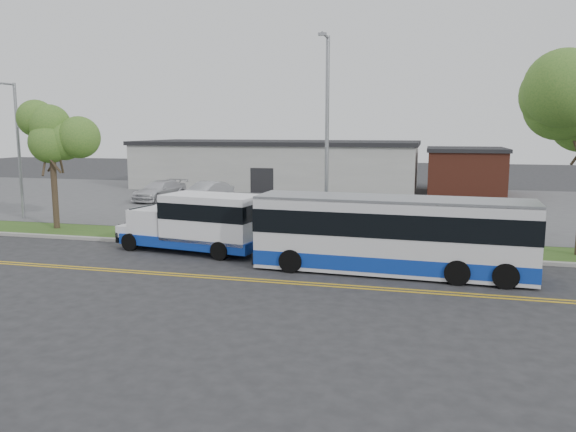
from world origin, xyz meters
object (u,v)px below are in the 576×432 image
(streetlight_near, at_px, (327,134))
(parked_car_a, at_px, (207,193))
(pedestrian, at_px, (240,219))
(transit_bus, at_px, (391,235))
(streetlight_far, at_px, (18,146))
(tree_west, at_px, (51,135))
(parked_car_b, at_px, (160,191))
(shuttle_bus, at_px, (199,221))

(streetlight_near, xyz_separation_m, parked_car_a, (-10.89, 11.82, -4.35))
(parked_car_a, bearing_deg, pedestrian, -46.42)
(transit_bus, distance_m, parked_car_a, 21.55)
(streetlight_far, bearing_deg, tree_west, -28.98)
(streetlight_near, relative_size, pedestrian, 4.91)
(tree_west, xyz_separation_m, streetlight_far, (-4.00, 2.22, -0.65))
(streetlight_near, bearing_deg, tree_west, 178.20)
(parked_car_a, relative_size, parked_car_b, 0.94)
(transit_bus, bearing_deg, streetlight_near, 129.82)
(shuttle_bus, distance_m, parked_car_a, 15.71)
(transit_bus, height_order, pedestrian, transit_bus)
(streetlight_near, bearing_deg, parked_car_a, 132.66)
(streetlight_far, bearing_deg, pedestrian, -9.88)
(transit_bus, xyz_separation_m, parked_car_b, (-18.38, 17.06, -0.63))
(streetlight_near, bearing_deg, shuttle_bus, -151.60)
(shuttle_bus, bearing_deg, streetlight_far, 167.34)
(parked_car_a, bearing_deg, tree_west, -95.76)
(streetlight_far, height_order, shuttle_bus, streetlight_far)
(shuttle_bus, bearing_deg, pedestrian, 81.95)
(tree_west, xyz_separation_m, pedestrian, (10.71, -0.35, -4.06))
(streetlight_near, distance_m, shuttle_bus, 7.05)
(streetlight_near, height_order, parked_car_a, streetlight_near)
(streetlight_near, height_order, transit_bus, streetlight_near)
(pedestrian, relative_size, parked_car_a, 0.41)
(tree_west, height_order, transit_bus, tree_west)
(tree_west, relative_size, streetlight_far, 0.86)
(tree_west, xyz_separation_m, parked_car_b, (-0.05, 12.23, -4.28))
(parked_car_a, xyz_separation_m, parked_car_b, (-4.16, 0.89, -0.05))
(pedestrian, distance_m, parked_car_b, 16.55)
(tree_west, bearing_deg, parked_car_a, 70.09)
(pedestrian, bearing_deg, shuttle_bus, 58.93)
(shuttle_bus, xyz_separation_m, pedestrian, (0.90, 2.94, -0.33))
(tree_west, xyz_separation_m, streetlight_near, (15.00, -0.47, 0.11))
(streetlight_far, bearing_deg, streetlight_near, -8.05)
(tree_west, relative_size, streetlight_near, 0.73)
(shuttle_bus, bearing_deg, streetlight_near, 37.46)
(streetlight_far, xyz_separation_m, parked_car_a, (8.11, 9.13, -3.59))
(transit_bus, relative_size, parked_car_b, 2.07)
(streetlight_far, distance_m, parked_car_b, 11.36)
(parked_car_b, bearing_deg, pedestrian, -39.42)
(pedestrian, height_order, parked_car_a, pedestrian)
(tree_west, bearing_deg, pedestrian, -1.85)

